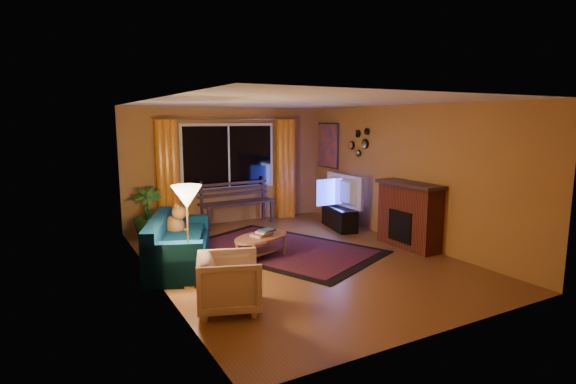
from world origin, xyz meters
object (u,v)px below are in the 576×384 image
bench (238,214)px  armchair (229,280)px  coffee_table (261,247)px  tv_console (339,218)px  floor_lamp (188,237)px  sofa (179,242)px

bench → armchair: size_ratio=2.19×
coffee_table → tv_console: tv_console is taller
floor_lamp → tv_console: floor_lamp is taller
sofa → tv_console: sofa is taller
sofa → floor_lamp: bearing=-75.9°
bench → armchair: 4.38m
sofa → armchair: size_ratio=2.57×
sofa → armchair: (0.09, -1.85, -0.01)m
armchair → coffee_table: bearing=-17.0°
sofa → coffee_table: (1.28, -0.23, -0.20)m
sofa → tv_console: (3.58, 0.85, -0.16)m
sofa → floor_lamp: size_ratio=1.39×
floor_lamp → sofa: bearing=82.9°
floor_lamp → coffee_table: size_ratio=1.31×
armchair → sofa: bearing=22.0°
floor_lamp → armchair: bearing=-78.5°
sofa → armchair: bearing=-66.1°
floor_lamp → tv_console: 4.10m
tv_console → armchair: bearing=-130.1°
sofa → floor_lamp: floor_lamp is taller
armchair → coffee_table: armchair is taller
sofa → bench: bearing=70.6°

